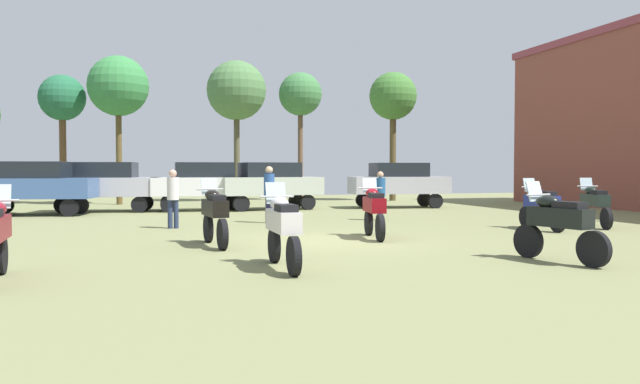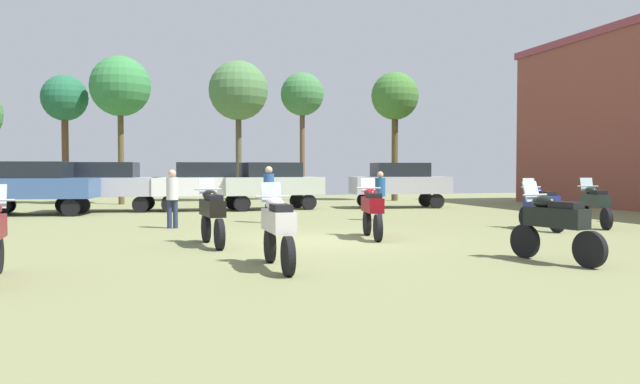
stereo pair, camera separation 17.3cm
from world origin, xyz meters
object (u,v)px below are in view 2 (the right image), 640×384
motorcycle_5 (212,213)px  car_1 (107,183)px  motorcycle_8 (372,209)px  car_6 (35,184)px  tree_6 (65,100)px  tree_7 (238,91)px  car_3 (205,182)px  tree_5 (395,98)px  motorcycle_2 (595,203)px  person_3 (380,192)px  tree_1 (120,87)px  motorcycle_3 (555,223)px  tree_4 (302,96)px  car_5 (271,182)px  motorcycle_7 (540,205)px  person_2 (269,190)px  person_1 (172,194)px  car_2 (400,182)px  motorcycle_6 (278,227)px

motorcycle_5 → car_1: 12.97m
motorcycle_8 → car_6: (-9.49, 10.59, 0.44)m
motorcycle_5 → tree_6: (-5.42, 18.98, 4.36)m
car_1 → tree_7: 10.15m
motorcycle_8 → car_3: car_3 is taller
tree_7 → motorcycle_8: bearing=-87.5°
tree_5 → tree_7: 8.47m
tree_7 → motorcycle_2: bearing=-64.8°
person_3 → tree_1: bearing=-118.8°
motorcycle_3 → tree_4: 24.23m
motorcycle_5 → car_5: size_ratio=0.49×
motorcycle_2 → motorcycle_7: 2.08m
person_2 → tree_6: bearing=1.1°
car_1 → tree_4: tree_4 is taller
person_1 → tree_6: size_ratio=0.27×
motorcycle_8 → motorcycle_7: bearing=17.6°
car_6 → person_2: 9.56m
motorcycle_3 → motorcycle_5: motorcycle_5 is taller
motorcycle_5 → car_6: bearing=110.6°
motorcycle_5 → car_2: bearing=45.9°
person_3 → tree_7: tree_7 is taller
motorcycle_7 → person_1: 10.54m
person_2 → car_6: bearing=25.9°
motorcycle_3 → car_6: bearing=112.5°
motorcycle_6 → motorcycle_7: bearing=29.4°
motorcycle_5 → tree_5: 21.85m
motorcycle_2 → car_3: (-10.53, 10.55, 0.45)m
car_2 → person_1: car_2 is taller
tree_4 → car_1: bearing=-144.8°
motorcycle_5 → tree_7: size_ratio=0.30×
car_5 → person_2: (-1.25, -6.47, -0.10)m
person_1 → motorcycle_5: bearing=101.9°
tree_6 → tree_7: tree_7 is taller
motorcycle_7 → car_3: bearing=129.7°
tree_5 → motorcycle_2: bearing=-90.6°
motorcycle_5 → tree_1: bearing=92.9°
car_5 → tree_4: (3.16, 7.43, 4.59)m
car_6 → tree_5: 18.88m
motorcycle_5 → motorcycle_6: (0.80, -3.55, -0.01)m
tree_1 → tree_4: tree_1 is taller
person_1 → person_3: (6.83, 1.11, -0.04)m
motorcycle_3 → motorcycle_7: (3.47, 5.49, -0.01)m
motorcycle_3 → tree_7: tree_7 is taller
tree_1 → person_2: bearing=-67.7°
motorcycle_8 → car_2: bearing=73.8°
tree_1 → tree_6: (-2.67, 1.05, -0.60)m
person_2 → person_3: bearing=-118.9°
person_2 → tree_6: (-7.73, 13.37, 4.04)m
motorcycle_5 → tree_6: 20.21m
car_6 → person_2: size_ratio=2.50×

